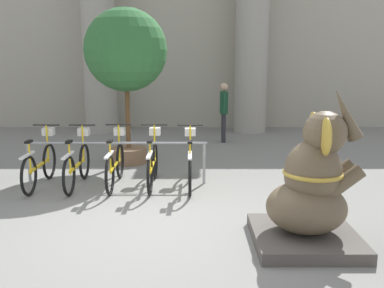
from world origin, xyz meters
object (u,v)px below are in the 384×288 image
object	(u,v)px
potted_tree	(125,54)
bicycle_0	(39,164)
bicycle_1	(77,164)
bicycle_3	(152,163)
bicycle_2	(115,163)
person_pedestrian	(223,107)
elephant_statue	(310,192)
bicycle_4	(189,164)

from	to	relation	value
potted_tree	bicycle_0	bearing A→B (deg)	-126.73
bicycle_1	bicycle_3	bearing A→B (deg)	1.54
bicycle_2	bicycle_3	xyz separation A→B (m)	(0.66, -0.01, 0.00)
bicycle_1	person_pedestrian	bearing A→B (deg)	55.06
elephant_statue	person_pedestrian	size ratio (longest dim) A/B	1.20
bicycle_1	potted_tree	size ratio (longest dim) A/B	0.52
bicycle_4	person_pedestrian	world-z (taller)	person_pedestrian
bicycle_0	person_pedestrian	world-z (taller)	person_pedestrian
bicycle_0	bicycle_1	world-z (taller)	same
bicycle_1	person_pedestrian	world-z (taller)	person_pedestrian
elephant_statue	potted_tree	world-z (taller)	potted_tree
bicycle_2	bicycle_0	bearing A→B (deg)	-178.60
bicycle_1	potted_tree	distance (m)	2.67
bicycle_3	bicycle_4	world-z (taller)	same
bicycle_2	bicycle_4	bearing A→B (deg)	-2.44
bicycle_4	elephant_statue	size ratio (longest dim) A/B	0.89
bicycle_4	potted_tree	xyz separation A→B (m)	(-1.34, 1.77, 1.91)
elephant_statue	bicycle_2	bearing A→B (deg)	138.64
bicycle_0	elephant_statue	distance (m)	4.77
bicycle_4	bicycle_3	bearing A→B (deg)	175.81
bicycle_1	elephant_statue	xyz separation A→B (m)	(3.44, -2.41, 0.24)
elephant_statue	potted_tree	size ratio (longest dim) A/B	0.59
bicycle_1	elephant_statue	size ratio (longest dim) A/B	0.89
bicycle_4	potted_tree	bearing A→B (deg)	127.15
bicycle_2	person_pedestrian	xyz separation A→B (m)	(2.21, 4.06, 0.54)
bicycle_1	bicycle_2	size ratio (longest dim) A/B	1.00
bicycle_0	bicycle_1	bearing A→B (deg)	-0.95
person_pedestrian	bicycle_0	bearing A→B (deg)	-130.76
bicycle_0	bicycle_2	bearing A→B (deg)	1.40
bicycle_4	potted_tree	world-z (taller)	potted_tree
bicycle_0	bicycle_3	world-z (taller)	same
bicycle_1	elephant_statue	bearing A→B (deg)	-34.95
bicycle_3	elephant_statue	xyz separation A→B (m)	(2.12, -2.44, 0.24)
bicycle_0	person_pedestrian	size ratio (longest dim) A/B	1.06
bicycle_0	bicycle_2	xyz separation A→B (m)	(1.32, 0.03, 0.00)
bicycle_4	person_pedestrian	distance (m)	4.25
bicycle_4	bicycle_0	bearing A→B (deg)	179.48
bicycle_3	elephant_statue	size ratio (longest dim) A/B	0.89
bicycle_2	elephant_statue	size ratio (longest dim) A/B	0.89
bicycle_0	potted_tree	distance (m)	2.90
bicycle_1	potted_tree	world-z (taller)	potted_tree
bicycle_0	bicycle_1	distance (m)	0.66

